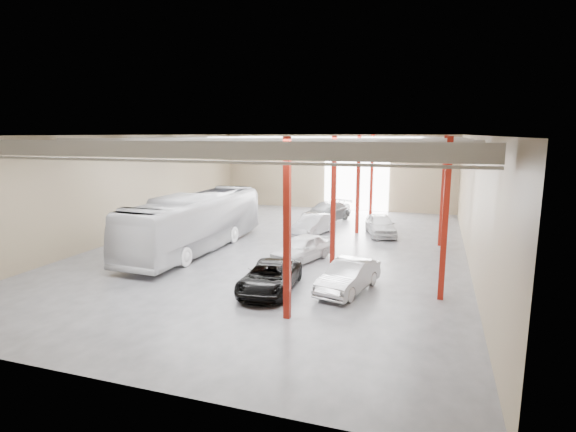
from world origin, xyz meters
The scene contains 8 objects.
depot_shell centered at (0.13, 0.48, 4.98)m, with size 22.12×32.12×7.06m.
coach_bus centered at (-4.83, -1.88, 1.75)m, with size 2.95×12.60×3.51m, color silver.
black_sedan centered at (2.09, -7.37, 0.66)m, with size 2.20×4.78×1.33m, color black.
car_row_a centered at (2.06, -2.17, 0.74)m, with size 1.75×4.35×1.48m, color white.
car_row_b centered at (0.92, 4.50, 0.73)m, with size 1.55×4.44×1.46m, color #A7A7AB.
car_row_c centered at (0.65, 9.70, 0.78)m, with size 2.18×5.37×1.56m, color slate.
car_right_near centered at (5.50, -6.27, 0.71)m, with size 1.49×4.29×1.41m, color #B8B9BE.
car_right_far centered at (5.50, 5.86, 0.75)m, with size 1.77×4.41×1.50m, color silver.
Camera 1 is at (9.02, -25.70, 7.09)m, focal length 28.00 mm.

